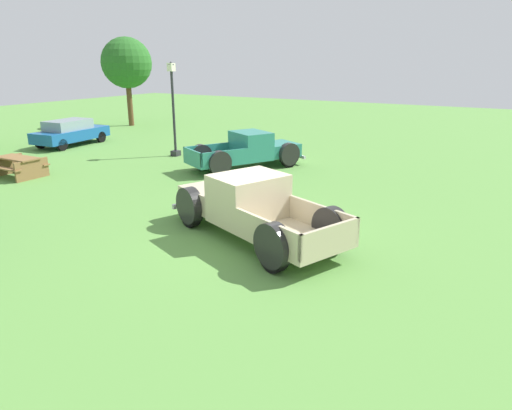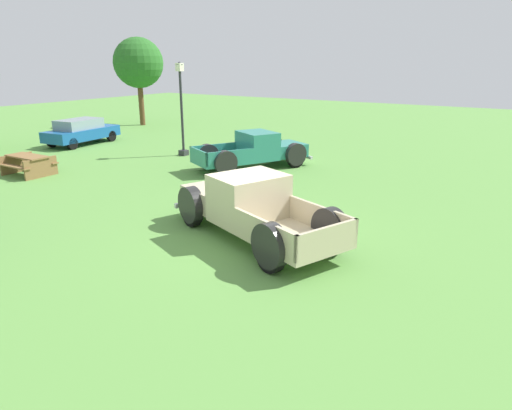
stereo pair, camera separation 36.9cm
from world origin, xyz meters
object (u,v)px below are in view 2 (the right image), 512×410
Objects in this scene: pickup_truck_foreground at (247,206)px; lamp_post_near at (182,107)px; pickup_truck_behind_right at (259,150)px; oak_tree_west at (138,63)px; picnic_table at (28,163)px; sedan_distant_b at (81,131)px.

lamp_post_near is at bearing 49.87° from pickup_truck_foreground.
lamp_post_near is at bearing 86.97° from pickup_truck_behind_right.
picnic_table is at bearing -151.50° from oak_tree_west.
pickup_truck_behind_right is at bearing -87.74° from sedan_distant_b.
pickup_truck_behind_right is at bearing 30.07° from pickup_truck_foreground.
pickup_truck_behind_right is 2.85× the size of picnic_table.
sedan_distant_b is at bearing -157.93° from oak_tree_west.
pickup_truck_behind_right is at bearing -49.11° from picnic_table.
lamp_post_near is 0.73× the size of oak_tree_west.
pickup_truck_foreground is at bearing -127.33° from oak_tree_west.
pickup_truck_foreground is 7.88m from pickup_truck_behind_right.
pickup_truck_foreground is 11.04m from lamp_post_near.
oak_tree_west is at bearing 28.50° from picnic_table.
oak_tree_west reaches higher than picnic_table.
pickup_truck_behind_right is 16.05m from oak_tree_west.
pickup_truck_behind_right is 1.21× the size of lamp_post_near.
sedan_distant_b is at bearing 66.99° from pickup_truck_foreground.
pickup_truck_behind_right is 9.28m from picnic_table.
sedan_distant_b is at bearing 95.74° from lamp_post_near.
pickup_truck_foreground is at bearing -113.01° from sedan_distant_b.
oak_tree_west reaches higher than pickup_truck_foreground.
lamp_post_near reaches higher than pickup_truck_foreground.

